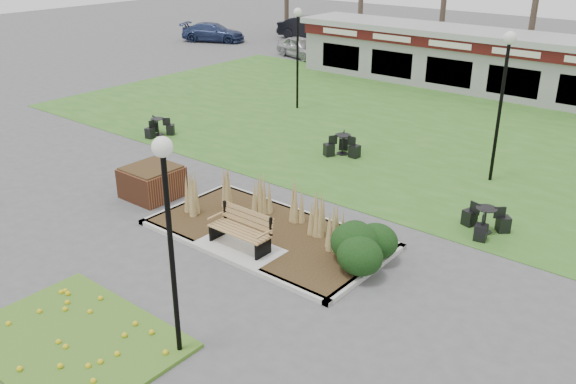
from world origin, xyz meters
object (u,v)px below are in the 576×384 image
Objects in this scene: lamp_post_mid_left at (298,36)px; car_silver at (301,47)px; bistro_set_b at (484,224)px; bistro_set_c at (342,148)px; brick_planter at (152,182)px; bistro_set_a at (158,129)px; car_blue at (213,32)px; lamp_post_far_right at (505,74)px; park_bench at (242,229)px; car_black at (311,28)px; lamp_post_near_right at (167,202)px; food_pavilion at (525,66)px.

lamp_post_mid_left is 12.16m from car_silver.
lamp_post_mid_left is at bearing 150.43° from bistro_set_b.
bistro_set_b is 0.95× the size of bistro_set_c.
brick_planter is 9.63m from bistro_set_b.
bistro_set_a is 21.80m from car_blue.
car_silver is at bearing 116.37° from brick_planter.
lamp_post_far_right is 3.87× the size of bistro_set_a.
car_blue is (-22.90, 21.50, 0.07)m from park_bench.
brick_planter reaches higher than bistro_set_b.
car_black is at bearing -67.27° from car_blue.
lamp_post_far_right reaches higher than bistro_set_a.
brick_planter reaches higher than bistro_set_c.
park_bench is at bearing 116.36° from lamp_post_near_right.
park_bench is 4.91m from lamp_post_near_right.
car_black reaches higher than bistro_set_a.
lamp_post_far_right is at bearing 70.19° from park_bench.
car_silver is (-16.17, 24.50, -2.51)m from lamp_post_near_right.
park_bench is 0.07× the size of food_pavilion.
car_blue is (-18.50, 20.75, 0.18)m from brick_planter.
lamp_post_far_right is 5.04m from bistro_set_b.
food_pavilion is 11.19m from lamp_post_mid_left.
food_pavilion reaches higher than brick_planter.
car_blue is at bearing 136.81° from park_bench.
car_silver is (-12.25, 13.29, 0.39)m from bistro_set_c.
bistro_set_b is 31.99m from car_blue.
car_black is (-18.09, 26.75, 0.22)m from park_bench.
car_silver is at bearing 127.14° from lamp_post_mid_left.
park_bench is 0.36× the size of lamp_post_far_right.
car_silver is (-14.31, 20.75, 0.06)m from park_bench.
brick_planter is at bearing -137.30° from car_silver.
car_blue is at bearing 101.37° from car_silver.
lamp_post_mid_left is (-8.99, 15.02, 0.04)m from lamp_post_near_right.
lamp_post_near_right is at bearing -63.64° from park_bench.
bistro_set_b is at bearing 73.63° from lamp_post_near_right.
lamp_post_far_right reaches higher than bistro_set_b.
food_pavilion is 12.49m from bistro_set_c.
food_pavilion is 23.60m from lamp_post_near_right.
park_bench is at bearing -129.07° from car_silver.
brick_planter is at bearing -134.08° from lamp_post_far_right.
park_bench is 0.45× the size of car_silver.
bistro_set_b is at bearing -73.77° from food_pavilion.
brick_planter is 1.11× the size of bistro_set_c.
bistro_set_b is at bearing 47.50° from park_bench.
car_blue is at bearing 129.79° from bistro_set_a.
lamp_post_mid_left is 6.99m from bistro_set_c.
bistro_set_b is at bearing -70.32° from lamp_post_far_right.
brick_planter is 6.06m from bistro_set_a.
car_black is (-9.14, 22.00, 0.56)m from bistro_set_a.
brick_planter is at bearing 170.31° from park_bench.
lamp_post_mid_left is 3.60× the size of bistro_set_a.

